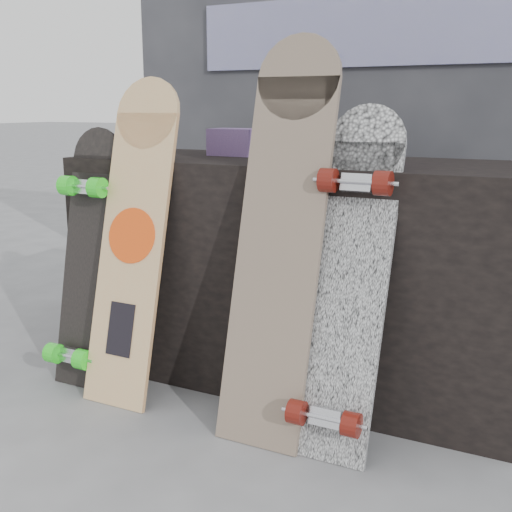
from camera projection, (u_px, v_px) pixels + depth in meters
The scene contains 10 objects.
ground at pixel (231, 432), 1.98m from camera, with size 60.00×60.00×0.00m, color slate.
vendor_table at pixel (297, 271), 2.32m from camera, with size 1.60×0.60×0.80m, color black.
booth at pixel (373, 79), 2.90m from camera, with size 2.40×0.22×2.20m.
merch_box_purple at pixel (235, 142), 2.41m from camera, with size 0.18×0.12×0.10m, color #413165.
merch_box_small at pixel (368, 145), 2.06m from camera, with size 0.14×0.14×0.12m, color #413165.
merch_box_flat at pixel (329, 151), 2.21m from camera, with size 0.22×0.10×0.06m, color #D1B78C.
longboard_geisha at pixel (134, 231), 2.16m from camera, with size 0.25×0.30×1.08m.
longboard_celtic at pixel (282, 225), 1.91m from camera, with size 0.27×0.34×1.20m.
longboard_cascadia at pixel (348, 275), 1.83m from camera, with size 0.23×0.38×0.99m.
skateboard_dark at pixel (86, 255), 2.28m from camera, with size 0.20×0.28×0.91m.
Camera 1 is at (0.88, -1.58, 0.98)m, focal length 45.00 mm.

